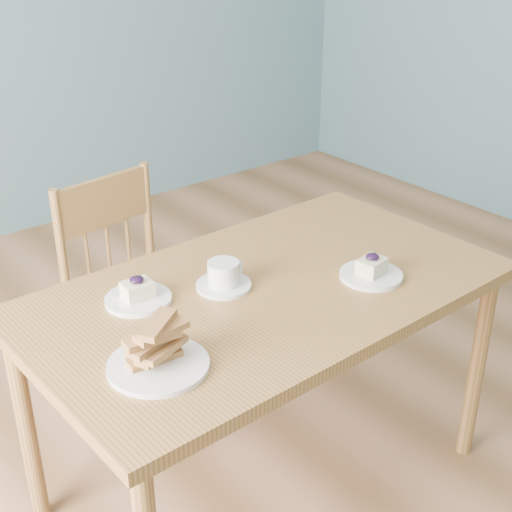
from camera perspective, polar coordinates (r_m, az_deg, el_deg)
room at (r=1.78m, az=2.88°, el=14.47°), size 5.01×5.01×2.71m
dining_table at (r=2.07m, az=0.80°, el=-4.22°), size 1.39×0.82×0.74m
dining_chair at (r=2.56m, az=-9.71°, el=-3.52°), size 0.45×0.44×0.89m
cheesecake_plate_near at (r=2.09m, az=9.20°, el=-1.24°), size 0.18×0.18×0.08m
cheesecake_plate_far at (r=1.97m, az=-9.42°, el=-3.11°), size 0.18×0.18×0.08m
coffee_cup at (r=2.01m, az=-2.58°, el=-1.66°), size 0.16×0.16×0.08m
biscotti_plate at (r=1.69m, az=-7.91°, el=-7.65°), size 0.24×0.24×0.13m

